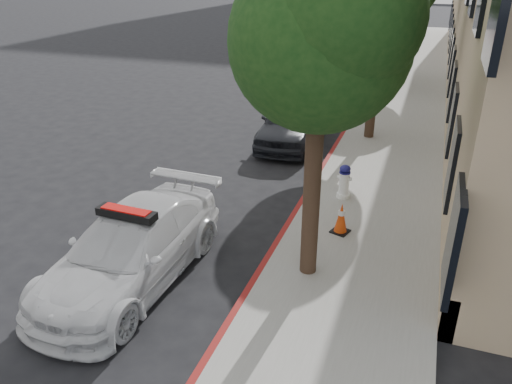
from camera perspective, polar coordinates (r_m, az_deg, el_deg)
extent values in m
plane|color=black|center=(11.91, -5.36, -1.70)|extent=(120.00, 120.00, 0.00)
cube|color=gray|center=(20.31, 16.26, 9.19)|extent=(3.20, 50.00, 0.15)
cube|color=maroon|center=(20.44, 11.92, 9.76)|extent=(0.12, 50.00, 0.15)
cylinder|color=black|center=(8.55, 6.42, 0.33)|extent=(0.30, 0.30, 3.30)
sphere|color=#133711|center=(7.84, 7.31, 16.76)|extent=(2.80, 2.80, 2.80)
sphere|color=#133711|center=(7.43, 10.13, 19.23)|extent=(2.24, 2.24, 2.24)
sphere|color=#133711|center=(8.26, 5.23, 15.18)|extent=(2.10, 2.10, 2.10)
cylinder|color=black|center=(16.09, 13.28, 11.60)|extent=(0.30, 0.30, 3.19)
sphere|color=#133711|center=(15.72, 14.20, 20.09)|extent=(2.60, 2.60, 2.60)
sphere|color=#133711|center=(16.08, 12.91, 19.24)|extent=(1.95, 1.95, 1.95)
cylinder|color=black|center=(23.90, 15.88, 15.96)|extent=(0.30, 0.30, 3.41)
imported|color=silver|center=(9.26, -14.10, -6.31)|extent=(1.98, 4.57, 1.31)
cube|color=black|center=(8.91, -14.58, -2.40)|extent=(1.11, 0.32, 0.14)
cube|color=#A50A07|center=(8.89, -14.62, -2.05)|extent=(0.91, 0.25, 0.06)
imported|color=black|center=(15.83, 4.04, 8.07)|extent=(1.94, 4.23, 1.41)
imported|color=#141532|center=(23.44, 9.57, 13.78)|extent=(1.89, 5.00, 1.63)
cylinder|color=white|center=(12.15, 9.92, -0.36)|extent=(0.32, 0.32, 0.10)
cylinder|color=white|center=(12.01, 10.04, 1.03)|extent=(0.24, 0.24, 0.55)
ellipsoid|color=navy|center=(11.87, 10.17, 2.62)|extent=(0.26, 0.26, 0.18)
cylinder|color=white|center=(11.96, 10.08, 1.57)|extent=(0.34, 0.10, 0.10)
cylinder|color=white|center=(11.96, 10.08, 1.57)|extent=(0.10, 0.18, 0.10)
cube|color=black|center=(10.65, 9.59, -4.44)|extent=(0.44, 0.44, 0.03)
cone|color=#D53E0B|center=(10.49, 9.72, -2.86)|extent=(0.27, 0.27, 0.64)
cylinder|color=white|center=(10.44, 9.76, -2.35)|extent=(0.14, 0.14, 0.10)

